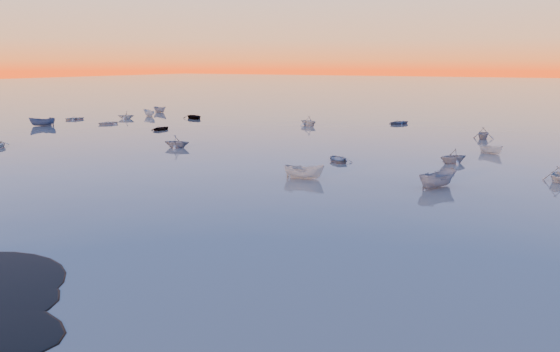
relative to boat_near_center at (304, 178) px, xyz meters
The scene contains 4 objects.
ground 67.75m from the boat_near_center, 90.87° to the left, with size 600.00×600.00×0.00m, color slate.
moored_fleet 20.77m from the boat_near_center, 92.84° to the left, with size 124.00×58.00×1.20m, color silver, non-canonical shape.
boat_near_center is the anchor object (origin of this frame).
boat_near_right 22.82m from the boat_near_center, 24.94° to the left, with size 3.19×1.44×1.12m, color silver.
Camera 1 is at (22.49, -12.24, 10.57)m, focal length 35.00 mm.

